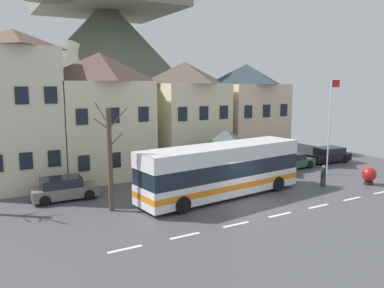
{
  "coord_description": "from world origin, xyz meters",
  "views": [
    {
      "loc": [
        -14.44,
        -17.28,
        7.18
      ],
      "look_at": [
        -1.3,
        5.56,
        3.04
      ],
      "focal_mm": 36.21,
      "sensor_mm": 36.0,
      "label": 1
    }
  ],
  "objects_px": {
    "transit_bus": "(222,171)",
    "pedestrian_00": "(323,175)",
    "hilltop_castle": "(108,64)",
    "bus_shelter": "(226,138)",
    "harbour_buoy": "(369,175)",
    "townhouse_00": "(17,109)",
    "parked_car_02": "(328,155)",
    "townhouse_03": "(245,112)",
    "parked_car_00": "(290,161)",
    "townhouse_02": "(185,115)",
    "parked_car_01": "(64,189)",
    "bare_tree_00": "(110,157)",
    "flagpole": "(330,120)",
    "townhouse_01": "(101,115)",
    "public_bench": "(194,169)",
    "pedestrian_01": "(285,165)"
  },
  "relations": [
    {
      "from": "pedestrian_00",
      "to": "flagpole",
      "type": "relative_size",
      "value": 0.2
    },
    {
      "from": "hilltop_castle",
      "to": "parked_car_02",
      "type": "distance_m",
      "value": 27.18
    },
    {
      "from": "hilltop_castle",
      "to": "townhouse_00",
      "type": "bearing_deg",
      "value": -125.48
    },
    {
      "from": "bus_shelter",
      "to": "parked_car_02",
      "type": "distance_m",
      "value": 11.88
    },
    {
      "from": "pedestrian_00",
      "to": "public_bench",
      "type": "xyz_separation_m",
      "value": [
        -6.14,
        7.64,
        -0.35
      ]
    },
    {
      "from": "parked_car_01",
      "to": "public_bench",
      "type": "distance_m",
      "value": 10.56
    },
    {
      "from": "flagpole",
      "to": "townhouse_01",
      "type": "bearing_deg",
      "value": 151.3
    },
    {
      "from": "townhouse_02",
      "to": "parked_car_02",
      "type": "xyz_separation_m",
      "value": [
        12.15,
        -5.26,
        -3.83
      ]
    },
    {
      "from": "pedestrian_01",
      "to": "bare_tree_00",
      "type": "xyz_separation_m",
      "value": [
        -14.66,
        -1.61,
        2.28
      ]
    },
    {
      "from": "townhouse_03",
      "to": "bus_shelter",
      "type": "bearing_deg",
      "value": -138.02
    },
    {
      "from": "parked_car_00",
      "to": "harbour_buoy",
      "type": "distance_m",
      "value": 6.85
    },
    {
      "from": "hilltop_castle",
      "to": "bare_tree_00",
      "type": "relative_size",
      "value": 5.27
    },
    {
      "from": "parked_car_01",
      "to": "hilltop_castle",
      "type": "bearing_deg",
      "value": 66.06
    },
    {
      "from": "public_bench",
      "to": "harbour_buoy",
      "type": "bearing_deg",
      "value": -43.92
    },
    {
      "from": "flagpole",
      "to": "harbour_buoy",
      "type": "height_order",
      "value": "flagpole"
    },
    {
      "from": "public_bench",
      "to": "parked_car_02",
      "type": "bearing_deg",
      "value": -8.26
    },
    {
      "from": "townhouse_01",
      "to": "transit_bus",
      "type": "height_order",
      "value": "townhouse_01"
    },
    {
      "from": "townhouse_03",
      "to": "bare_tree_00",
      "type": "bearing_deg",
      "value": -151.88
    },
    {
      "from": "hilltop_castle",
      "to": "bus_shelter",
      "type": "xyz_separation_m",
      "value": [
        1.91,
        -22.08,
        -6.38
      ]
    },
    {
      "from": "townhouse_03",
      "to": "hilltop_castle",
      "type": "bearing_deg",
      "value": 115.24
    },
    {
      "from": "townhouse_00",
      "to": "transit_bus",
      "type": "relative_size",
      "value": 0.93
    },
    {
      "from": "townhouse_01",
      "to": "pedestrian_00",
      "type": "distance_m",
      "value": 16.99
    },
    {
      "from": "bare_tree_00",
      "to": "hilltop_castle",
      "type": "bearing_deg",
      "value": 72.04
    },
    {
      "from": "bus_shelter",
      "to": "harbour_buoy",
      "type": "height_order",
      "value": "bus_shelter"
    },
    {
      "from": "townhouse_03",
      "to": "bus_shelter",
      "type": "distance_m",
      "value": 8.16
    },
    {
      "from": "hilltop_castle",
      "to": "parked_car_02",
      "type": "xyz_separation_m",
      "value": [
        13.55,
        -21.87,
        -8.76
      ]
    },
    {
      "from": "parked_car_00",
      "to": "transit_bus",
      "type": "bearing_deg",
      "value": -159.66
    },
    {
      "from": "pedestrian_00",
      "to": "hilltop_castle",
      "type": "bearing_deg",
      "value": 103.18
    },
    {
      "from": "pedestrian_00",
      "to": "flagpole",
      "type": "distance_m",
      "value": 5.22
    },
    {
      "from": "transit_bus",
      "to": "pedestrian_00",
      "type": "relative_size",
      "value": 7.75
    },
    {
      "from": "parked_car_00",
      "to": "parked_car_02",
      "type": "distance_m",
      "value": 4.96
    },
    {
      "from": "parked_car_01",
      "to": "flagpole",
      "type": "height_order",
      "value": "flagpole"
    },
    {
      "from": "harbour_buoy",
      "to": "townhouse_03",
      "type": "bearing_deg",
      "value": 98.18
    },
    {
      "from": "hilltop_castle",
      "to": "parked_car_00",
      "type": "bearing_deg",
      "value": -68.78
    },
    {
      "from": "townhouse_01",
      "to": "transit_bus",
      "type": "distance_m",
      "value": 11.0
    },
    {
      "from": "townhouse_01",
      "to": "parked_car_00",
      "type": "relative_size",
      "value": 2.22
    },
    {
      "from": "townhouse_03",
      "to": "public_bench",
      "type": "xyz_separation_m",
      "value": [
        -7.56,
        -3.24,
        -4.01
      ]
    },
    {
      "from": "townhouse_00",
      "to": "pedestrian_00",
      "type": "xyz_separation_m",
      "value": [
        18.38,
        -10.86,
        -4.59
      ]
    },
    {
      "from": "townhouse_00",
      "to": "parked_car_02",
      "type": "xyz_separation_m",
      "value": [
        25.47,
        -5.15,
        -4.74
      ]
    },
    {
      "from": "parked_car_00",
      "to": "pedestrian_01",
      "type": "bearing_deg",
      "value": -146.0
    },
    {
      "from": "townhouse_00",
      "to": "townhouse_03",
      "type": "distance_m",
      "value": 19.82
    },
    {
      "from": "hilltop_castle",
      "to": "flagpole",
      "type": "bearing_deg",
      "value": -69.28
    },
    {
      "from": "transit_bus",
      "to": "flagpole",
      "type": "distance_m",
      "value": 11.12
    },
    {
      "from": "townhouse_00",
      "to": "townhouse_02",
      "type": "height_order",
      "value": "townhouse_00"
    },
    {
      "from": "parked_car_00",
      "to": "parked_car_01",
      "type": "distance_m",
      "value": 18.69
    },
    {
      "from": "transit_bus",
      "to": "parked_car_01",
      "type": "relative_size",
      "value": 2.93
    },
    {
      "from": "harbour_buoy",
      "to": "bare_tree_00",
      "type": "height_order",
      "value": "bare_tree_00"
    },
    {
      "from": "townhouse_03",
      "to": "parked_car_01",
      "type": "xyz_separation_m",
      "value": [
        -17.96,
        -5.02,
        -3.79
      ]
    },
    {
      "from": "parked_car_02",
      "to": "harbour_buoy",
      "type": "bearing_deg",
      "value": 64.62
    },
    {
      "from": "transit_bus",
      "to": "bare_tree_00",
      "type": "relative_size",
      "value": 1.9
    }
  ]
}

